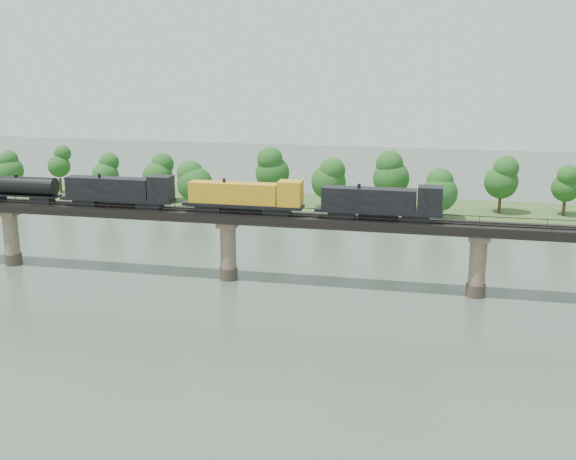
# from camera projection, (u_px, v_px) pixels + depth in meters

# --- Properties ---
(ground) EXTENTS (400.00, 400.00, 0.00)m
(ground) POSITION_uv_depth(u_px,v_px,m) (161.00, 351.00, 92.04)
(ground) COLOR #394839
(ground) RESTS_ON ground
(far_bank) EXTENTS (300.00, 24.00, 1.60)m
(far_bank) POSITION_uv_depth(u_px,v_px,m) (295.00, 206.00, 172.34)
(far_bank) COLOR #314D1F
(far_bank) RESTS_ON ground
(bridge) EXTENTS (236.00, 30.00, 11.50)m
(bridge) POSITION_uv_depth(u_px,v_px,m) (228.00, 248.00, 119.10)
(bridge) COLOR #473A2D
(bridge) RESTS_ON ground
(bridge_superstructure) EXTENTS (220.00, 4.90, 0.75)m
(bridge_superstructure) POSITION_uv_depth(u_px,v_px,m) (227.00, 210.00, 117.54)
(bridge_superstructure) COLOR black
(bridge_superstructure) RESTS_ON bridge
(far_treeline) EXTENTS (289.06, 17.54, 13.60)m
(far_treeline) POSITION_uv_depth(u_px,v_px,m) (257.00, 174.00, 167.81)
(far_treeline) COLOR #382619
(far_treeline) RESTS_ON far_bank
(freight_train) EXTENTS (80.22, 3.13, 5.52)m
(freight_train) POSITION_uv_depth(u_px,v_px,m) (201.00, 195.00, 117.88)
(freight_train) COLOR black
(freight_train) RESTS_ON bridge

